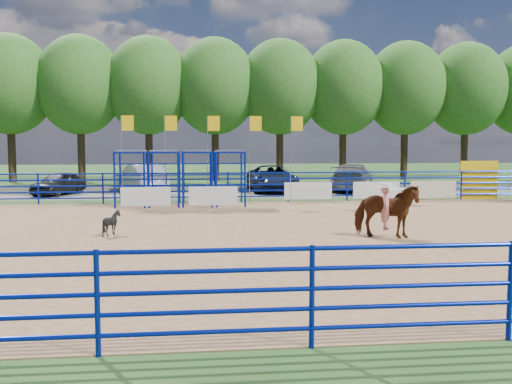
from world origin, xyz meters
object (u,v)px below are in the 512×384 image
Objects in this scene: horse_and_rider at (386,209)px; car_b at (141,178)px; announcer_table at (398,197)px; car_c at (272,178)px; car_a at (59,183)px; calf at (112,223)px; car_d at (352,177)px.

horse_and_rider reaches higher than car_b.
announcer_table is 9.39m from car_c.
car_a is at bearing 129.65° from horse_and_rider.
calf is at bearing -50.43° from car_a.
announcer_table is at bearing 121.46° from car_b.
announcer_table is 9.79m from horse_and_rider.
car_a is 0.68× the size of car_c.
car_b is (-12.69, 8.80, 0.42)m from announcer_table.
horse_and_rider is at bearing -112.25° from announcer_table.
car_d reaches higher than calf.
horse_and_rider is 2.95× the size of calf.
car_c is at bearing 93.97° from horse_and_rider.
announcer_table is at bearing -1.68° from car_a.
car_c reaches higher than announcer_table.
car_d is (12.19, 15.50, 0.41)m from calf.
announcer_table is 15.45m from car_b.
announcer_table is at bearing 110.33° from car_d.
announcer_table is at bearing 67.75° from horse_and_rider.
horse_and_rider is at bearing 98.09° from car_d.
car_a is 0.68× the size of car_d.
car_a is at bearing 157.33° from announcer_table.
car_b is at bearing 116.72° from horse_and_rider.
car_b reaches higher than car_a.
calf is at bearing 68.04° from car_b.
car_a is at bearing -3.45° from car_b.
announcer_table is 0.61× the size of horse_and_rider.
announcer_table is at bearing -59.10° from car_c.
horse_and_rider is 8.60m from calf.
car_b reaches higher than calf.
car_b is 12.75m from car_d.
calf is (-12.16, -7.62, 0.02)m from announcer_table.
horse_and_rider is 0.42× the size of car_c.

